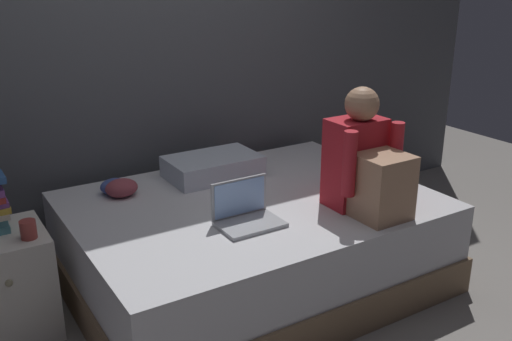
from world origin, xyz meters
TOP-DOWN VIEW (x-y plane):
  - ground_plane at (0.00, 0.00)m, footprint 8.00×8.00m
  - wall_back at (0.00, 1.20)m, footprint 5.60×0.10m
  - bed at (0.20, 0.30)m, footprint 2.00×1.50m
  - nightstand at (-1.10, 0.53)m, footprint 0.44×0.46m
  - person_sitting at (0.64, -0.13)m, footprint 0.39×0.44m
  - laptop at (0.01, 0.04)m, footprint 0.32×0.23m
  - pillow at (0.19, 0.75)m, footprint 0.56×0.36m
  - mug at (-0.97, 0.41)m, footprint 0.08×0.08m
  - clothes_pile at (-0.41, 0.75)m, footprint 0.19×0.21m

SIDE VIEW (x-z plane):
  - ground_plane at x=0.00m, z-range 0.00..0.00m
  - bed at x=0.20m, z-range 0.00..0.52m
  - nightstand at x=-1.10m, z-range 0.00..0.54m
  - clothes_pile at x=-0.41m, z-range 0.52..0.63m
  - laptop at x=0.01m, z-range 0.47..0.69m
  - mug at x=-0.97m, z-range 0.54..0.63m
  - pillow at x=0.19m, z-range 0.53..0.66m
  - person_sitting at x=0.64m, z-range 0.45..1.10m
  - wall_back at x=0.00m, z-range 0.00..2.70m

